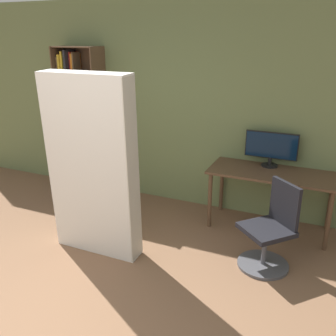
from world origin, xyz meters
name	(u,v)px	position (x,y,z in m)	size (l,w,h in m)	color
wall_back	(171,105)	(0.00, 3.36, 1.35)	(8.00, 0.06, 2.70)	#6B7A4C
desk	(272,179)	(1.45, 3.02, 0.64)	(1.46, 0.63, 0.73)	brown
monitor	(271,147)	(1.38, 3.21, 0.97)	(0.62, 0.20, 0.43)	black
office_chair	(270,234)	(1.59, 2.22, 0.35)	(0.62, 0.62, 0.89)	#4C4C51
bookshelf	(79,120)	(-1.40, 3.19, 1.06)	(0.67, 0.34, 2.10)	brown
mattress_near	(93,168)	(-0.17, 1.75, 0.96)	(0.97, 0.29, 1.92)	silver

